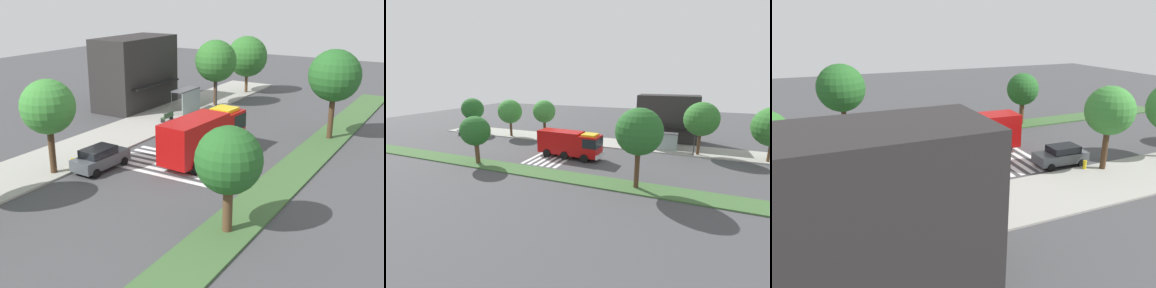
{
  "view_description": "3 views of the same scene",
  "coord_description": "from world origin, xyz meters",
  "views": [
    {
      "loc": [
        -30.32,
        -17.68,
        12.53
      ],
      "look_at": [
        -0.89,
        0.03,
        1.32
      ],
      "focal_mm": 44.75,
      "sensor_mm": 36.0,
      "label": 1
    },
    {
      "loc": [
        13.64,
        -31.0,
        10.36
      ],
      "look_at": [
        0.07,
        1.51,
        1.36
      ],
      "focal_mm": 24.3,
      "sensor_mm": 36.0,
      "label": 2
    },
    {
      "loc": [
        12.53,
        27.33,
        11.21
      ],
      "look_at": [
        0.79,
        0.0,
        1.27
      ],
      "focal_mm": 33.86,
      "sensor_mm": 36.0,
      "label": 3
    }
  ],
  "objects": [
    {
      "name": "sidewalk",
      "position": [
        0.0,
        8.93,
        0.07
      ],
      "size": [
        60.0,
        5.97,
        0.14
      ],
      "primitive_type": "cube",
      "color": "#9E9B93",
      "rests_on": "ground_plane"
    },
    {
      "name": "sidewalk_tree_center",
      "position": [
        -8.34,
        6.94,
        4.86
      ],
      "size": [
        3.77,
        3.77,
        6.64
      ],
      "color": "#47301E",
      "rests_on": "sidewalk"
    },
    {
      "name": "median_strip",
      "position": [
        0.0,
        -7.44,
        0.07
      ],
      "size": [
        60.0,
        3.0,
        0.14
      ],
      "primitive_type": "cube",
      "color": "#3D6033",
      "rests_on": "ground_plane"
    },
    {
      "name": "ground_plane",
      "position": [
        0.0,
        0.0,
        0.0
      ],
      "size": [
        120.0,
        120.0,
        0.0
      ],
      "primitive_type": "plane",
      "color": "#424244"
    },
    {
      "name": "bench_near_shelter",
      "position": [
        7.16,
        7.66,
        0.59
      ],
      "size": [
        1.6,
        0.5,
        0.9
      ],
      "color": "#2D472D",
      "rests_on": "sidewalk"
    },
    {
      "name": "parked_car_west",
      "position": [
        -23.1,
        4.74,
        0.91
      ],
      "size": [
        4.46,
        1.98,
        1.79
      ],
      "rotation": [
        0.0,
        0.0,
        -0.0
      ],
      "color": "silver",
      "rests_on": "ground_plane"
    },
    {
      "name": "median_tree_far_west",
      "position": [
        -9.64,
        -7.44,
        4.11
      ],
      "size": [
        3.59,
        3.59,
        5.81
      ],
      "color": "#513823",
      "rests_on": "median_strip"
    },
    {
      "name": "fire_hydrant",
      "position": [
        -6.95,
        6.44,
        0.49
      ],
      "size": [
        0.28,
        0.28,
        0.7
      ],
      "primitive_type": "cylinder",
      "color": "gold",
      "rests_on": "sidewalk"
    },
    {
      "name": "sidewalk_tree_far_west",
      "position": [
        -23.93,
        6.94,
        4.56
      ],
      "size": [
        4.1,
        4.1,
        6.51
      ],
      "color": "#47301E",
      "rests_on": "sidewalk"
    },
    {
      "name": "parked_car_mid",
      "position": [
        -5.9,
        4.74,
        0.87
      ],
      "size": [
        4.49,
        2.2,
        1.68
      ],
      "rotation": [
        0.0,
        0.0,
        -0.04
      ],
      "color": "#474C51",
      "rests_on": "ground_plane"
    },
    {
      "name": "sidewalk_tree_west",
      "position": [
        -15.33,
        6.94,
        4.54
      ],
      "size": [
        4.25,
        4.25,
        6.54
      ],
      "color": "#47301E",
      "rests_on": "sidewalk"
    },
    {
      "name": "bus_stop_shelter",
      "position": [
        11.16,
        7.7,
        1.89
      ],
      "size": [
        3.5,
        1.4,
        2.46
      ],
      "color": "#4C4C51",
      "rests_on": "sidewalk"
    },
    {
      "name": "storefront_building",
      "position": [
        10.86,
        14.29,
        3.81
      ],
      "size": [
        9.54,
        5.57,
        7.63
      ],
      "color": "#282626",
      "rests_on": "ground_plane"
    },
    {
      "name": "sidewalk_tree_east",
      "position": [
        15.63,
        6.94,
        5.01
      ],
      "size": [
        4.53,
        4.53,
        7.15
      ],
      "color": "#513823",
      "rests_on": "sidewalk"
    },
    {
      "name": "street_lamp",
      "position": [
        15.07,
        6.54,
        3.68
      ],
      "size": [
        0.36,
        0.36,
        5.97
      ],
      "color": "#2D2D30",
      "rests_on": "sidewalk"
    },
    {
      "name": "crosswalk",
      "position": [
        -2.41,
        0.0,
        0.01
      ],
      "size": [
        4.95,
        10.69,
        0.01
      ],
      "color": "silver",
      "rests_on": "ground_plane"
    },
    {
      "name": "fire_truck",
      "position": [
        -0.03,
        -0.68,
        2.0
      ],
      "size": [
        8.9,
        3.19,
        3.52
      ],
      "rotation": [
        0.0,
        0.0,
        -0.06
      ],
      "color": "#A50C0C",
      "rests_on": "ground_plane"
    },
    {
      "name": "median_tree_west",
      "position": [
        9.85,
        -7.44,
        5.56
      ],
      "size": [
        4.38,
        4.38,
        7.65
      ],
      "color": "#47301E",
      "rests_on": "median_strip"
    }
  ]
}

